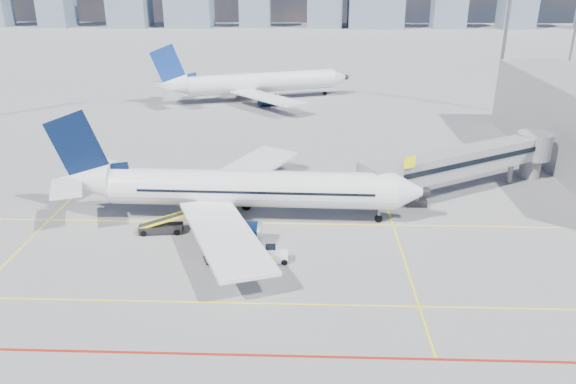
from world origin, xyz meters
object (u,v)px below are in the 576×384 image
ramp_worker (273,265)px  main_aircraft (236,189)px  second_aircraft (254,83)px  belt_loader (163,227)px  cargo_dolly (223,250)px  baggage_tug (274,255)px

ramp_worker → main_aircraft: bearing=25.4°
main_aircraft → second_aircraft: bearing=94.6°
belt_loader → ramp_worker: belt_loader is taller
cargo_dolly → ramp_worker: (4.34, -2.02, -0.16)m
second_aircraft → ramp_worker: second_aircraft is taller
baggage_tug → ramp_worker: (0.01, -1.92, 0.12)m
baggage_tug → main_aircraft: bearing=113.3°
main_aircraft → baggage_tug: 9.91m
belt_loader → ramp_worker: bearing=-40.2°
main_aircraft → second_aircraft: 52.18m
baggage_tug → ramp_worker: size_ratio=1.32×
baggage_tug → belt_loader: size_ratio=0.37×
second_aircraft → baggage_tug: second_aircraft is taller
baggage_tug → cargo_dolly: (-4.34, 0.10, 0.28)m
main_aircraft → cargo_dolly: bearing=-89.5°
main_aircraft → baggage_tug: (4.22, -8.61, -2.52)m
baggage_tug → cargo_dolly: bearing=175.9°
belt_loader → cargo_dolly: bearing=-45.2°
second_aircraft → cargo_dolly: 60.71m
main_aircraft → ramp_worker: main_aircraft is taller
cargo_dolly → ramp_worker: 4.79m
cargo_dolly → belt_loader: size_ratio=0.61×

